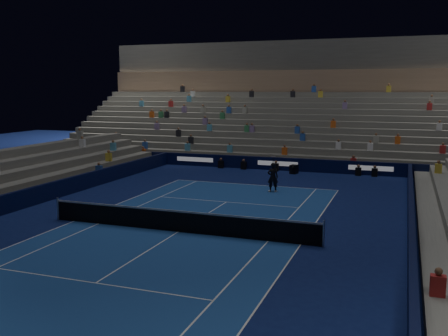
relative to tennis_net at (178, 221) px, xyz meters
name	(u,v)px	position (x,y,z in m)	size (l,w,h in m)	color
ground	(178,232)	(0.00, 0.00, -0.50)	(90.00, 90.00, 0.00)	#0C174D
court_surface	(178,232)	(0.00, 0.00, -0.50)	(10.97, 23.77, 0.01)	navy
sponsor_barrier_far	(278,164)	(0.00, 18.50, 0.00)	(44.00, 0.25, 1.00)	black
sponsor_barrier_east	(411,243)	(9.70, 0.00, 0.00)	(0.25, 37.00, 1.00)	black
sponsor_barrier_west	(4,204)	(-9.70, 0.00, 0.00)	(0.25, 37.00, 1.00)	black
grandstand_main	(302,120)	(0.00, 27.90, 2.87)	(44.00, 15.20, 11.20)	#60605B
tennis_net	(178,221)	(0.00, 0.00, 0.00)	(12.90, 0.10, 1.10)	#B2B2B7
tennis_player	(273,177)	(1.73, 10.07, 0.41)	(0.67, 0.44, 1.83)	black
broadcast_camera	(294,169)	(1.51, 17.33, -0.17)	(0.61, 1.01, 0.65)	black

